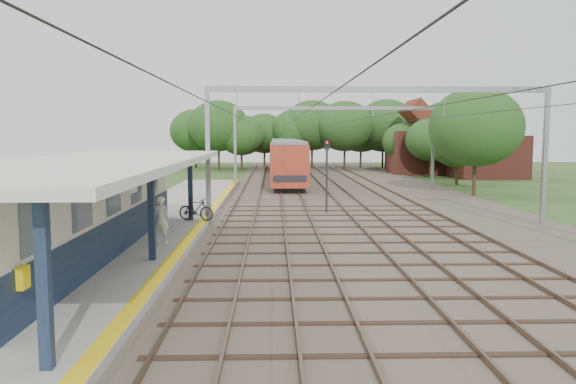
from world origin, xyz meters
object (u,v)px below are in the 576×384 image
object	(u,v)px
train	(285,157)
signal_post	(327,168)
person	(162,219)
bicycle	(196,209)

from	to	relation	value
train	signal_post	size ratio (longest dim) A/B	8.82
person	bicycle	size ratio (longest dim) A/B	0.98
bicycle	person	bearing A→B (deg)	-164.64
bicycle	signal_post	bearing A→B (deg)	-35.31
signal_post	train	bearing A→B (deg)	107.37
person	signal_post	size ratio (longest dim) A/B	0.44
person	signal_post	xyz separation A→B (m)	(7.52, 10.32, 1.40)
bicycle	train	xyz separation A→B (m)	(5.10, 33.27, 1.29)
person	train	distance (m)	39.39
person	train	size ratio (longest dim) A/B	0.05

